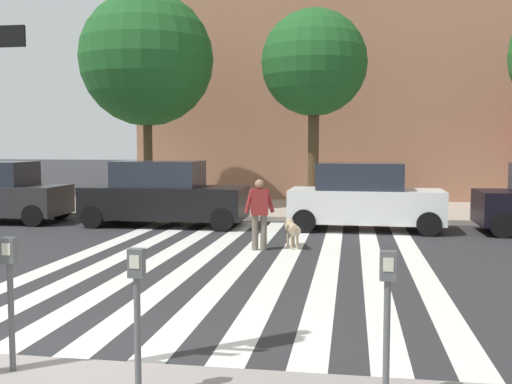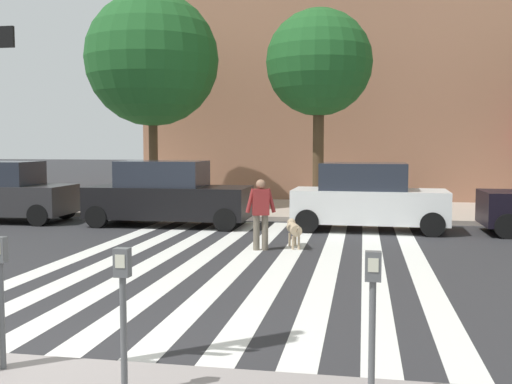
{
  "view_description": "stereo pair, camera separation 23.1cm",
  "coord_description": "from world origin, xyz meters",
  "views": [
    {
      "loc": [
        3.45,
        -5.78,
        2.43
      ],
      "look_at": [
        1.54,
        6.05,
        1.47
      ],
      "focal_mm": 41.55,
      "sensor_mm": 36.0,
      "label": 1
    },
    {
      "loc": [
        3.68,
        -5.74,
        2.43
      ],
      "look_at": [
        1.54,
        6.05,
        1.47
      ],
      "focal_mm": 41.55,
      "sensor_mm": 36.0,
      "label": 2
    }
  ],
  "objects": [
    {
      "name": "sidewalk_far",
      "position": [
        0.0,
        15.75,
        0.07
      ],
      "size": [
        80.0,
        6.0,
        0.15
      ],
      "primitive_type": "cube",
      "color": "#B1A294",
      "rests_on": "ground_plane"
    },
    {
      "name": "parking_meter_second_along",
      "position": [
        1.57,
        -0.82,
        1.03
      ],
      "size": [
        0.14,
        0.11,
        1.36
      ],
      "color": "#515456",
      "rests_on": "sidewalk_near"
    },
    {
      "name": "dog_on_leash",
      "position": [
        2.08,
        8.08,
        0.44
      ],
      "size": [
        0.46,
        1.08,
        0.65
      ],
      "color": "tan",
      "rests_on": "ground_plane"
    },
    {
      "name": "parking_meter_curbside",
      "position": [
        0.09,
        -0.42,
        1.03
      ],
      "size": [
        0.14,
        0.11,
        1.36
      ],
      "color": "#515456",
      "rests_on": "sidewalk_near"
    },
    {
      "name": "street_tree_middle",
      "position": [
        2.13,
        14.81,
        5.2
      ],
      "size": [
        3.64,
        3.64,
        6.91
      ],
      "color": "#4C3823",
      "rests_on": "sidewalk_far"
    },
    {
      "name": "pedestrian_dog_walker",
      "position": [
        1.36,
        7.6,
        0.93
      ],
      "size": [
        0.7,
        0.34,
        1.64
      ],
      "color": "#6B6051",
      "rests_on": "ground_plane"
    },
    {
      "name": "parked_car_behind_first",
      "position": [
        -2.11,
        11.23,
        0.93
      ],
      "size": [
        4.82,
        1.96,
        1.95
      ],
      "color": "black",
      "rests_on": "ground_plane"
    },
    {
      "name": "parking_meter_third_along",
      "position": [
        3.77,
        -0.58,
        1.03
      ],
      "size": [
        0.14,
        0.11,
        1.36
      ],
      "color": "#515456",
      "rests_on": "sidewalk_near"
    },
    {
      "name": "parked_car_third_in_line",
      "position": [
        3.81,
        11.24,
        0.93
      ],
      "size": [
        4.34,
        1.97,
        1.92
      ],
      "color": "silver",
      "rests_on": "ground_plane"
    },
    {
      "name": "ground_plane",
      "position": [
        0.0,
        6.38,
        0.0
      ],
      "size": [
        160.0,
        160.0,
        0.0
      ],
      "primitive_type": "plane",
      "color": "#2B2B2D"
    },
    {
      "name": "crosswalk_stripes",
      "position": [
        1.2,
        6.38,
        0.0
      ],
      "size": [
        7.65,
        12.15,
        0.01
      ],
      "color": "silver",
      "rests_on": "ground_plane"
    },
    {
      "name": "street_tree_nearest",
      "position": [
        -3.81,
        14.7,
        5.47
      ],
      "size": [
        4.75,
        4.75,
        7.71
      ],
      "color": "#4C3823",
      "rests_on": "sidewalk_far"
    }
  ]
}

